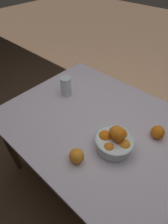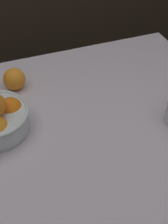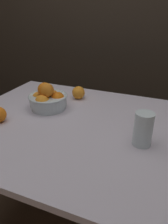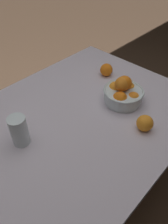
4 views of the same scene
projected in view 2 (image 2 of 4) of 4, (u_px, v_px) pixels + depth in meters
The scene contains 2 objects.
dining_table at pixel (71, 150), 1.03m from camera, with size 1.23×0.99×0.71m.
orange_loose_near_bowl at pixel (14, 79), 1.14m from camera, with size 0.08×0.08×0.08m, color orange.
Camera 2 is at (-0.20, -0.65, 1.43)m, focal length 50.00 mm.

